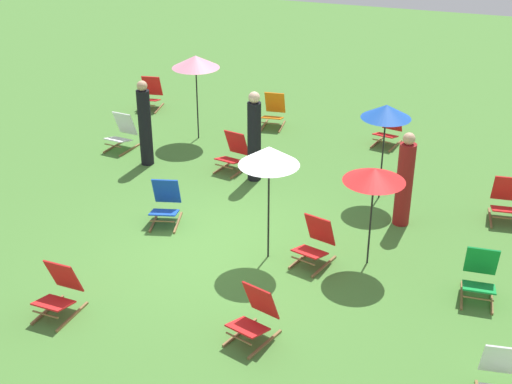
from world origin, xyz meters
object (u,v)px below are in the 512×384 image
(deckchair_4, at_px, (122,133))
(umbrella_3, at_px, (269,156))
(umbrella_2, at_px, (196,62))
(deckchair_5, at_px, (255,316))
(person_1, at_px, (405,182))
(deckchair_8, at_px, (501,379))
(umbrella_0, at_px, (386,112))
(deckchair_6, at_px, (274,112))
(person_0, at_px, (145,125))
(deckchair_11, at_px, (480,276))
(deckchair_2, at_px, (315,243))
(deckchair_7, at_px, (59,292))
(deckchair_3, at_px, (233,153))
(person_2, at_px, (254,138))
(deckchair_1, at_px, (151,94))
(deckchair_9, at_px, (505,201))
(deckchair_0, at_px, (165,204))
(umbrella_1, at_px, (374,175))
(deckchair_10, at_px, (388,129))

(deckchair_4, xyz_separation_m, umbrella_3, (4.56, -3.28, 1.47))
(deckchair_4, height_order, umbrella_2, umbrella_2)
(deckchair_5, relative_size, person_1, 0.49)
(deckchair_8, height_order, umbrella_0, umbrella_0)
(umbrella_2, bearing_deg, deckchair_6, 42.98)
(person_0, distance_m, person_1, 5.62)
(deckchair_11, bearing_deg, deckchair_2, 173.46)
(deckchair_7, distance_m, person_0, 5.39)
(deckchair_3, xyz_separation_m, person_2, (0.58, -0.31, 0.54))
(deckchair_8, xyz_separation_m, umbrella_0, (-2.42, 5.08, 1.40))
(deckchair_1, height_order, deckchair_11, same)
(deckchair_7, bearing_deg, deckchair_2, 42.40)
(deckchair_3, bearing_deg, deckchair_4, -172.63)
(deckchair_5, bearing_deg, deckchair_8, 14.24)
(deckchair_4, bearing_deg, deckchair_9, 3.13)
(deckchair_9, bearing_deg, deckchair_3, 169.82)
(deckchair_1, bearing_deg, umbrella_0, -34.68)
(deckchair_0, xyz_separation_m, deckchair_2, (2.91, -0.43, 0.00))
(deckchair_6, distance_m, umbrella_1, 6.47)
(deckchair_5, relative_size, person_0, 0.47)
(deckchair_2, height_order, umbrella_3, umbrella_3)
(umbrella_1, bearing_deg, person_2, 139.77)
(person_0, bearing_deg, deckchair_6, -78.94)
(deckchair_4, xyz_separation_m, person_1, (6.47, -1.39, 0.47))
(umbrella_1, height_order, person_2, person_2)
(deckchair_5, xyz_separation_m, person_0, (-4.15, 4.81, 0.52))
(deckchair_3, height_order, umbrella_3, umbrella_3)
(deckchair_6, distance_m, deckchair_10, 2.82)
(umbrella_1, relative_size, person_0, 0.93)
(umbrella_2, bearing_deg, deckchair_0, -74.74)
(deckchair_0, relative_size, umbrella_3, 0.43)
(deckchair_1, bearing_deg, umbrella_3, -57.90)
(deckchair_7, relative_size, umbrella_3, 0.42)
(deckchair_7, distance_m, deckchair_9, 7.95)
(person_0, height_order, person_1, person_0)
(deckchair_1, distance_m, person_1, 8.16)
(deckchair_10, height_order, person_1, person_1)
(umbrella_1, relative_size, umbrella_2, 0.88)
(deckchair_11, xyz_separation_m, person_1, (-1.47, 1.92, 0.47))
(deckchair_2, height_order, deckchair_7, same)
(deckchair_1, relative_size, deckchair_4, 1.00)
(deckchair_5, xyz_separation_m, person_2, (-1.73, 4.85, 0.54))
(deckchair_1, distance_m, deckchair_4, 2.69)
(deckchair_4, distance_m, umbrella_1, 6.94)
(deckchair_1, bearing_deg, person_2, -47.71)
(deckchair_5, relative_size, deckchair_6, 1.04)
(deckchair_9, bearing_deg, person_1, -161.91)
(deckchair_3, relative_size, person_1, 0.48)
(deckchair_3, bearing_deg, deckchair_10, 52.86)
(deckchair_11, bearing_deg, deckchair_8, -84.15)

